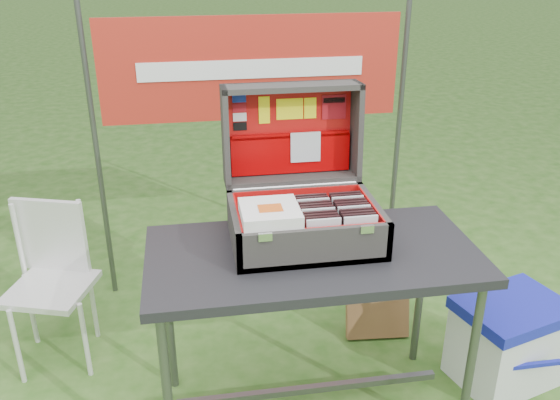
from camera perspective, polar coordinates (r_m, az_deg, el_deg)
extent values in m
cube|color=black|center=(2.34, 3.18, -5.33)|extent=(1.30, 0.65, 0.04)
cylinder|color=#59595B|center=(2.55, 17.87, -14.93)|extent=(0.04, 0.04, 0.77)
cylinder|color=#59595B|center=(2.74, -10.64, -10.96)|extent=(0.04, 0.04, 0.77)
cylinder|color=#59595B|center=(2.94, 13.34, -8.68)|extent=(0.04, 0.04, 0.77)
cube|color=#59595B|center=(2.74, 2.84, -17.71)|extent=(1.15, 0.03, 0.03)
cube|color=#4E4B47|center=(2.39, 2.39, -3.82)|extent=(0.59, 0.42, 0.02)
cube|color=#4E4B47|center=(2.19, 3.46, -4.66)|extent=(0.59, 0.02, 0.16)
cube|color=#4E4B47|center=(2.54, 1.51, -0.41)|extent=(0.59, 0.02, 0.16)
cube|color=#4E4B47|center=(2.33, -4.42, -2.88)|extent=(0.02, 0.42, 0.16)
cube|color=#4E4B47|center=(2.43, 8.94, -1.87)|extent=(0.02, 0.42, 0.16)
cube|color=red|center=(2.39, 2.39, -3.51)|extent=(0.54, 0.37, 0.01)
cube|color=silver|center=(2.12, -1.43, -3.59)|extent=(0.05, 0.01, 0.03)
cube|color=silver|center=(2.19, 8.39, -2.80)|extent=(0.05, 0.01, 0.03)
cylinder|color=silver|center=(2.52, 1.49, 1.33)|extent=(0.53, 0.02, 0.02)
cube|color=#4E4B47|center=(2.59, 0.87, 6.75)|extent=(0.59, 0.05, 0.42)
cube|color=#4E4B47|center=(2.49, 1.13, 10.82)|extent=(0.59, 0.16, 0.03)
cube|color=#4E4B47|center=(2.58, 1.16, 2.13)|extent=(0.59, 0.16, 0.03)
cube|color=#4E4B47|center=(2.50, -5.27, 6.05)|extent=(0.02, 0.18, 0.43)
cube|color=#4E4B47|center=(2.59, 7.32, 6.66)|extent=(0.02, 0.18, 0.43)
cube|color=red|center=(2.58, 0.93, 6.68)|extent=(0.54, 0.03, 0.37)
cube|color=red|center=(2.20, 3.38, -4.22)|extent=(0.54, 0.01, 0.13)
cube|color=red|center=(2.52, 1.58, -0.30)|extent=(0.54, 0.01, 0.13)
cube|color=red|center=(2.32, -4.07, -2.60)|extent=(0.01, 0.37, 0.13)
cube|color=red|center=(2.42, 8.63, -1.65)|extent=(0.01, 0.37, 0.13)
cube|color=#A50002|center=(2.59, 1.02, 4.47)|extent=(0.52, 0.04, 0.17)
cube|color=#A50002|center=(2.56, 1.03, 6.24)|extent=(0.51, 0.02, 0.02)
cube|color=silver|center=(2.57, 2.47, 5.11)|extent=(0.13, 0.02, 0.13)
cube|color=#1933B2|center=(2.51, -3.96, 9.75)|extent=(0.06, 0.01, 0.04)
cube|color=#A7121D|center=(2.52, -3.93, 8.85)|extent=(0.06, 0.01, 0.04)
cube|color=white|center=(2.53, -3.89, 7.97)|extent=(0.06, 0.01, 0.04)
cube|color=black|center=(2.54, -3.86, 7.09)|extent=(0.06, 0.01, 0.04)
cube|color=#F9F316|center=(2.54, -1.53, 8.64)|extent=(0.05, 0.01, 0.12)
cube|color=#F9F316|center=(2.55, 0.95, 8.75)|extent=(0.12, 0.01, 0.09)
cube|color=#F9F316|center=(2.57, 2.93, 8.83)|extent=(0.05, 0.01, 0.09)
cube|color=#A7121D|center=(2.59, 5.22, 8.90)|extent=(0.10, 0.01, 0.10)
cube|color=black|center=(2.59, 5.23, 9.55)|extent=(0.09, 0.00, 0.02)
cube|color=silver|center=(2.22, 4.19, -3.57)|extent=(0.13, 0.01, 0.15)
cube|color=black|center=(2.24, 4.06, -3.30)|extent=(0.13, 0.01, 0.15)
cube|color=black|center=(2.26, 3.93, -3.03)|extent=(0.13, 0.01, 0.15)
cube|color=black|center=(2.28, 3.80, -2.77)|extent=(0.13, 0.01, 0.15)
cube|color=silver|center=(2.30, 3.67, -2.52)|extent=(0.13, 0.01, 0.15)
cube|color=black|center=(2.32, 3.54, -2.26)|extent=(0.13, 0.01, 0.15)
cube|color=black|center=(2.34, 3.42, -2.02)|extent=(0.13, 0.01, 0.15)
cube|color=black|center=(2.36, 3.30, -1.77)|extent=(0.13, 0.01, 0.15)
cube|color=silver|center=(2.38, 3.18, -1.53)|extent=(0.13, 0.01, 0.15)
cube|color=black|center=(2.40, 3.06, -1.30)|extent=(0.13, 0.01, 0.15)
cube|color=black|center=(2.42, 2.95, -1.07)|extent=(0.13, 0.01, 0.15)
cube|color=silver|center=(2.25, 7.71, -3.27)|extent=(0.13, 0.01, 0.15)
cube|color=black|center=(2.27, 7.54, -3.01)|extent=(0.13, 0.01, 0.15)
cube|color=black|center=(2.29, 7.38, -2.75)|extent=(0.13, 0.01, 0.15)
cube|color=black|center=(2.31, 7.22, -2.50)|extent=(0.13, 0.01, 0.15)
cube|color=silver|center=(2.33, 7.07, -2.25)|extent=(0.13, 0.01, 0.15)
cube|color=black|center=(2.35, 6.91, -2.00)|extent=(0.13, 0.01, 0.15)
cube|color=black|center=(2.37, 6.76, -1.76)|extent=(0.13, 0.01, 0.15)
cube|color=black|center=(2.39, 6.61, -1.52)|extent=(0.13, 0.01, 0.15)
cube|color=silver|center=(2.41, 6.47, -1.29)|extent=(0.13, 0.01, 0.15)
cube|color=black|center=(2.43, 6.32, -1.06)|extent=(0.13, 0.01, 0.15)
cube|color=black|center=(2.45, 6.18, -0.83)|extent=(0.13, 0.01, 0.15)
cube|color=white|center=(2.23, -0.97, -1.69)|extent=(0.22, 0.22, 0.00)
cube|color=white|center=(2.23, -0.97, -1.57)|extent=(0.22, 0.22, 0.00)
cube|color=white|center=(2.23, -0.97, -1.46)|extent=(0.22, 0.22, 0.00)
cube|color=white|center=(2.23, -0.97, -1.34)|extent=(0.22, 0.22, 0.00)
cube|color=white|center=(2.22, -0.97, -1.22)|extent=(0.22, 0.22, 0.00)
cube|color=white|center=(2.22, -0.98, -1.11)|extent=(0.22, 0.22, 0.00)
cube|color=white|center=(2.22, -0.98, -0.99)|extent=(0.22, 0.22, 0.00)
cube|color=white|center=(2.22, -0.98, -0.87)|extent=(0.22, 0.22, 0.00)
cube|color=white|center=(2.21, -0.98, -0.76)|extent=(0.22, 0.22, 0.00)
cube|color=#D85919|center=(2.20, -0.94, -0.77)|extent=(0.09, 0.07, 0.00)
cube|color=white|center=(3.06, 20.98, -12.99)|extent=(0.53, 0.45, 0.36)
cube|color=#1820AF|center=(2.94, 21.59, -9.70)|extent=(0.56, 0.48, 0.06)
cube|color=#1820AF|center=(2.90, 22.98, -14.43)|extent=(0.28, 0.02, 0.02)
cube|color=silver|center=(3.06, -21.21, -7.98)|extent=(0.45, 0.45, 0.03)
cube|color=silver|center=(3.11, -21.20, -3.21)|extent=(0.35, 0.14, 0.38)
cylinder|color=silver|center=(3.08, -24.00, -12.78)|extent=(0.02, 0.02, 0.41)
cylinder|color=silver|center=(3.01, -18.23, -12.69)|extent=(0.02, 0.02, 0.41)
cylinder|color=silver|center=(3.32, -22.83, -9.66)|extent=(0.02, 0.02, 0.41)
cylinder|color=silver|center=(3.26, -17.54, -9.49)|extent=(0.02, 0.02, 0.41)
cylinder|color=silver|center=(3.15, -23.90, -3.51)|extent=(0.02, 0.02, 0.38)
cylinder|color=silver|center=(3.08, -18.40, -3.20)|extent=(0.02, 0.02, 0.38)
cube|color=brown|center=(3.19, 9.35, -9.98)|extent=(0.34, 0.17, 0.35)
cylinder|color=#59595B|center=(3.36, -17.16, 4.00)|extent=(0.03, 0.03, 1.70)
cylinder|color=#59595B|center=(3.54, 11.25, 5.64)|extent=(0.03, 0.03, 1.70)
cube|color=#AA2418|center=(3.22, -2.72, 12.53)|extent=(1.60, 0.02, 0.55)
cube|color=white|center=(3.21, -2.70, 12.48)|extent=(1.20, 0.00, 0.10)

